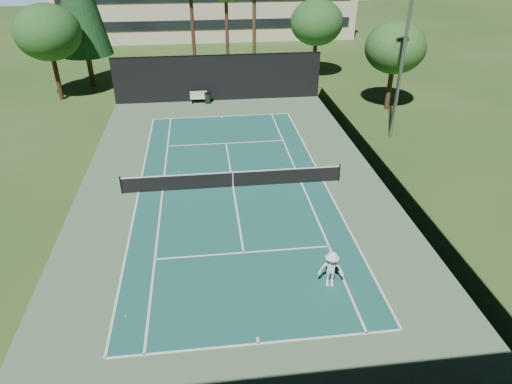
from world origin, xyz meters
TOP-DOWN VIEW (x-y plane):
  - ground at (0.00, 0.00)m, footprint 160.00×160.00m
  - apron_slab at (0.00, 0.00)m, footprint 18.00×32.00m
  - court_surface at (0.00, 0.00)m, footprint 10.97×23.77m
  - court_lines at (0.00, 0.00)m, footprint 11.07×23.87m
  - tennis_net at (0.00, 0.00)m, footprint 12.90×0.10m
  - fence at (0.00, 0.06)m, footprint 18.04×32.05m
  - player at (3.43, -9.07)m, footprint 1.20×0.82m
  - tennis_ball_a at (-5.00, -9.88)m, footprint 0.07×0.07m
  - tennis_ball_b at (-3.04, 1.79)m, footprint 0.07×0.07m
  - tennis_ball_c at (3.20, 2.09)m, footprint 0.07×0.07m
  - tennis_ball_d at (-3.18, 2.38)m, footprint 0.08×0.08m
  - park_bench at (-1.79, 15.53)m, footprint 1.50×0.45m
  - trash_bin at (-1.01, 15.30)m, footprint 0.56×0.56m
  - decid_tree_a at (10.00, 22.00)m, footprint 5.12×5.12m
  - decid_tree_b at (14.00, 12.00)m, footprint 4.80×4.80m
  - decid_tree_c at (-14.00, 18.00)m, footprint 5.44×5.44m
  - campus_building at (0.00, 45.98)m, footprint 40.50×12.50m
  - light_pole at (12.00, 6.00)m, footprint 0.90×0.25m

SIDE VIEW (x-z plane):
  - ground at x=0.00m, z-range 0.00..0.00m
  - apron_slab at x=0.00m, z-range 0.00..0.01m
  - court_surface at x=0.00m, z-range 0.01..0.02m
  - court_lines at x=0.00m, z-range 0.02..0.02m
  - tennis_ball_a at x=-5.00m, z-range 0.00..0.07m
  - tennis_ball_c at x=3.20m, z-range 0.00..0.07m
  - tennis_ball_b at x=-3.04m, z-range 0.00..0.07m
  - tennis_ball_d at x=-3.18m, z-range 0.00..0.08m
  - trash_bin at x=-1.01m, z-range 0.01..0.95m
  - park_bench at x=-1.79m, z-range 0.03..1.06m
  - tennis_net at x=0.00m, z-range 0.01..1.11m
  - player at x=3.43m, z-range 0.00..1.71m
  - fence at x=0.00m, z-range -0.01..4.02m
  - campus_building at x=0.00m, z-range 0.06..8.36m
  - decid_tree_b at x=14.00m, z-range 1.51..8.65m
  - decid_tree_a at x=10.00m, z-range 1.61..9.23m
  - decid_tree_c at x=-14.00m, z-range 1.72..9.81m
  - light_pole at x=12.00m, z-range 0.35..12.57m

